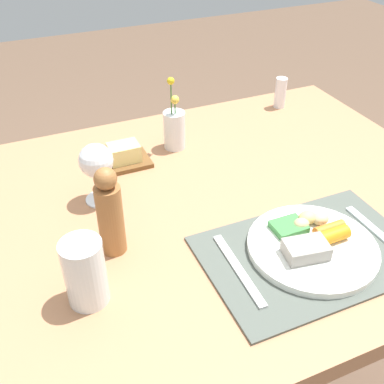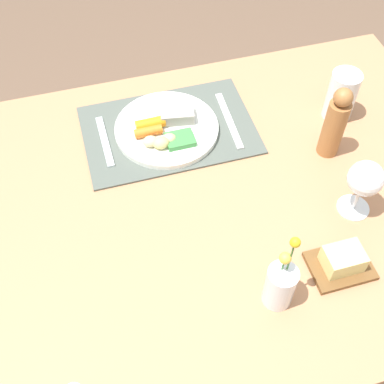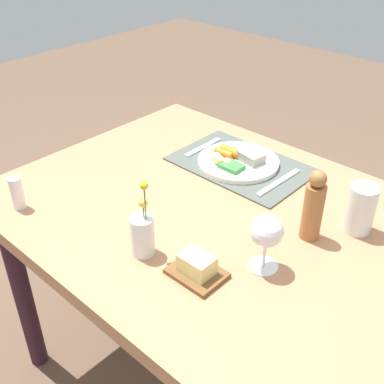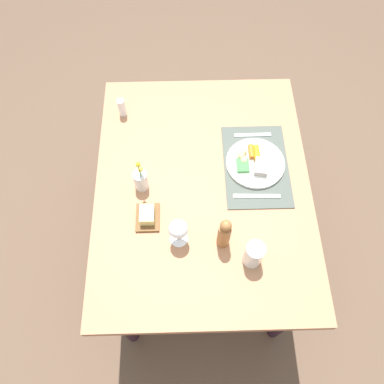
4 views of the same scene
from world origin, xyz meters
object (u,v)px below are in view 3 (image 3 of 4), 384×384
dinner_plate (237,161)px  knife (203,147)px  salt_shaker (17,193)px  butter_dish (197,268)px  water_tumbler (360,212)px  wine_glass (267,233)px  fork (279,182)px  dining_table (213,232)px  pepper_mill (313,207)px  flower_vase (144,234)px

dinner_plate → knife: 0.16m
dinner_plate → salt_shaker: salt_shaker is taller
salt_shaker → butter_dish: bearing=-166.5°
water_tumbler → wine_glass: size_ratio=0.91×
dinner_plate → fork: size_ratio=1.29×
dining_table → salt_shaker: salt_shaker is taller
butter_dish → pepper_mill: (-0.12, -0.31, 0.07)m
knife → wine_glass: size_ratio=1.17×
dining_table → water_tumbler: 0.42m
pepper_mill → wine_glass: pepper_mill is taller
butter_dish → pepper_mill: pepper_mill is taller
water_tumbler → fork: bearing=-10.0°
knife → fork: bearing=176.9°
fork → salt_shaker: bearing=54.0°
dining_table → wine_glass: bearing=156.7°
dinner_plate → pepper_mill: 0.42m
water_tumbler → wine_glass: (0.10, 0.29, 0.05)m
knife → wine_glass: 0.63m
dining_table → flower_vase: flower_vase is taller
knife → salt_shaker: (0.15, 0.63, 0.04)m
dinner_plate → dining_table: bearing=113.0°
dinner_plate → water_tumbler: 0.46m
dinner_plate → wine_glass: 0.50m
salt_shaker → wine_glass: bearing=-158.0°
butter_dish → pepper_mill: bearing=-110.5°
fork → knife: 0.33m
fork → salt_shaker: (0.48, 0.61, 0.04)m
water_tumbler → dinner_plate: bearing=-7.1°
fork → flower_vase: flower_vase is taller
fork → butter_dish: butter_dish is taller
flower_vase → salt_shaker: 0.43m
dinner_plate → fork: bearing=178.1°
fork → butter_dish: size_ratio=1.59×
wine_glass → flower_vase: bearing=32.9°
fork → salt_shaker: salt_shaker is taller
butter_dish → flower_vase: (0.15, 0.03, 0.04)m
butter_dish → pepper_mill: 0.34m
flower_vase → dinner_plate: bearing=-78.3°
dinner_plate → knife: bearing=-3.3°
dining_table → wine_glass: size_ratio=8.32×
salt_shaker → dining_table: bearing=-137.4°
knife → salt_shaker: bearing=76.1°
wine_glass → water_tumbler: bearing=-108.4°
dining_table → knife: knife is taller
salt_shaker → flower_vase: bearing=-165.6°
dining_table → dinner_plate: bearing=-67.0°
knife → butter_dish: butter_dish is taller
dinner_plate → pepper_mill: (-0.37, 0.17, 0.08)m
flower_vase → wine_glass: size_ratio=1.41×
knife → flower_vase: flower_vase is taller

